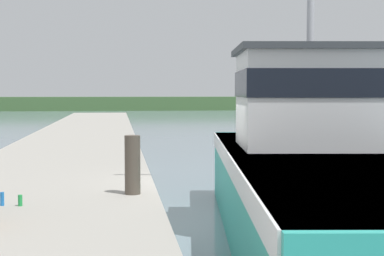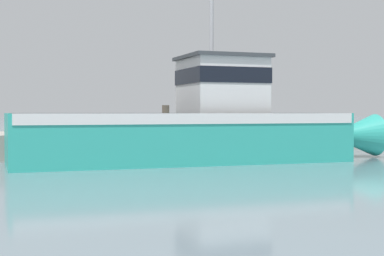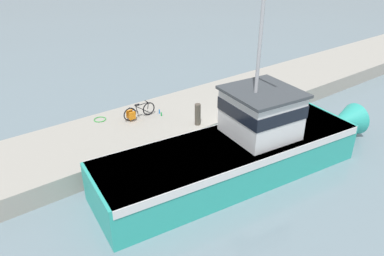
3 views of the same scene
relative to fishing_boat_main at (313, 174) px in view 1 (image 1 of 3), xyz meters
name	(u,v)px [view 1 (image 1 of 3)]	position (x,y,z in m)	size (l,w,h in m)	color
ground_plane	(218,226)	(-1.56, 1.37, -1.25)	(320.00, 320.00, 0.00)	gray
dock_pier	(41,208)	(-5.10, 1.37, -0.80)	(4.49, 80.00, 0.91)	#A39E93
far_shoreline	(329,103)	(28.44, 75.85, -0.27)	(180.00, 5.00, 1.97)	#426638
fishing_boat_main	(313,174)	(0.00, 0.00, 0.00)	(4.51, 13.56, 8.69)	teal
mooring_post	(133,165)	(-3.32, 0.19, 0.19)	(0.28, 0.28, 1.07)	#51473D
water_bottle_on_curb	(20,200)	(-5.16, -0.70, -0.25)	(0.07, 0.07, 0.18)	green
water_bottle_by_bike	(2,199)	(-5.46, -0.63, -0.23)	(0.06, 0.06, 0.22)	blue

